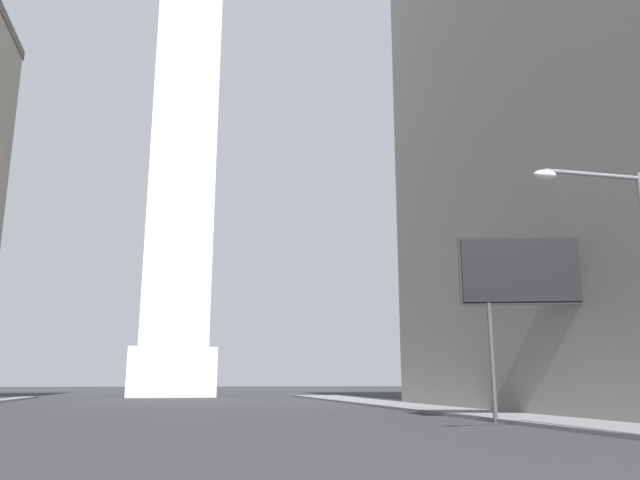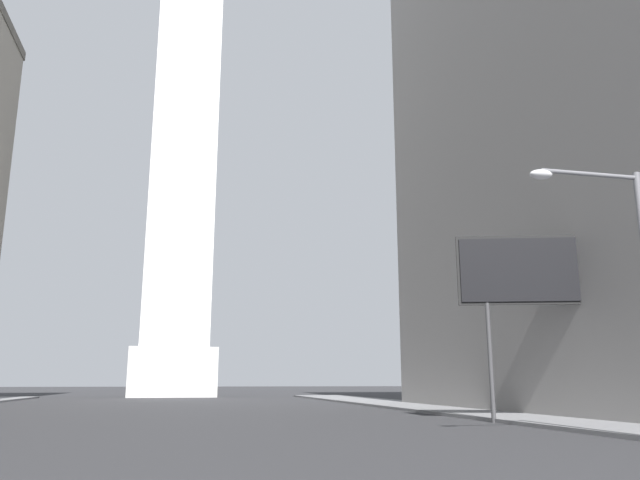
% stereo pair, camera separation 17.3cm
% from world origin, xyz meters
% --- Properties ---
extents(sidewalk_right, '(5.00, 80.35, 0.15)m').
position_xyz_m(sidewalk_right, '(14.91, 24.10, 0.07)').
color(sidewalk_right, slate).
rests_on(sidewalk_right, ground_plane).
extents(obelisk, '(8.74, 8.74, 74.72)m').
position_xyz_m(obelisk, '(0.00, 66.95, 36.11)').
color(obelisk, silver).
rests_on(obelisk, ground_plane).
extents(street_lamp, '(3.37, 0.36, 7.20)m').
position_xyz_m(street_lamp, '(11.88, 12.30, 4.54)').
color(street_lamp, slate).
rests_on(street_lamp, ground_plane).
extents(billboard_sign, '(6.70, 2.26, 7.40)m').
position_xyz_m(billboard_sign, '(14.67, 20.48, 5.82)').
color(billboard_sign, '#3F3F42').
rests_on(billboard_sign, ground_plane).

